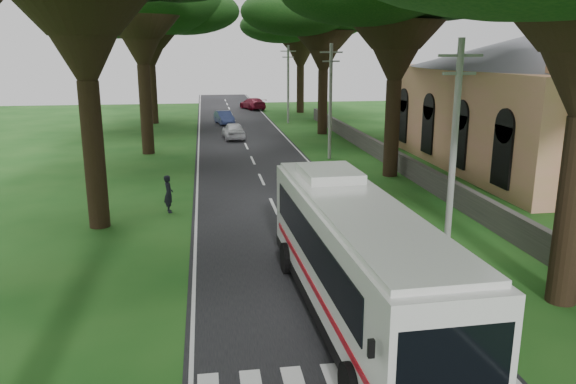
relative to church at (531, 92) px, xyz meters
The scene contains 15 objects.
ground 28.42m from the church, 129.66° to the right, with size 140.00×140.00×0.00m, color #184B15.
road 18.84m from the church, 169.06° to the left, with size 8.00×120.00×0.04m, color black.
property_wall 10.16m from the church, 164.52° to the left, with size 0.35×50.00×1.20m, color #383533.
church is the anchor object (origin of this frame).
pole_near 19.88m from the church, 128.50° to the right, with size 1.60×0.24×8.00m.
pole_mid 13.16m from the church, 160.19° to the left, with size 1.60×0.24×8.00m.
pole_far 27.41m from the church, 116.82° to the left, with size 1.60×0.24×8.00m.
tree_l_far 38.00m from the church, 134.90° to the left, with size 15.57×15.57×15.34m.
tree_r_midb 20.58m from the church, 122.20° to the left, with size 13.60×13.60×14.70m.
tree_r_far 36.26m from the church, 105.20° to the left, with size 13.43×13.43×14.23m.
coach_bus 26.27m from the church, 130.83° to the right, with size 3.15×12.14×3.56m.
distant_car_a 23.92m from the church, 142.39° to the left, with size 1.72×4.26×1.45m, color silver.
distant_car_b 31.39m from the church, 127.85° to the left, with size 1.42×4.06×1.34m, color navy.
distant_car_c 41.78m from the church, 110.95° to the left, with size 2.06×5.07×1.47m, color maroon.
pedestrian 24.53m from the church, 161.44° to the right, with size 0.66×0.43×1.81m, color black.
Camera 1 is at (-3.26, -12.65, 7.62)m, focal length 35.00 mm.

